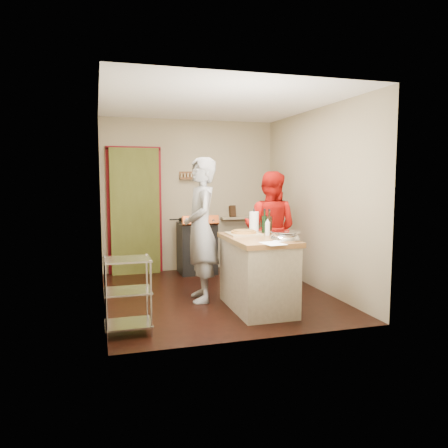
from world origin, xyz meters
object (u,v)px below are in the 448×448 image
(person_red, at_px, (270,228))
(island, at_px, (258,271))
(stove, at_px, (197,247))
(person_stripe, at_px, (201,230))
(wire_shelving, at_px, (128,292))

(person_red, bearing_deg, island, 99.01)
(stove, height_order, person_stripe, person_stripe)
(wire_shelving, height_order, person_stripe, person_stripe)
(wire_shelving, height_order, person_red, person_red)
(wire_shelving, xyz_separation_m, island, (1.60, 0.42, 0.04))
(person_stripe, bearing_deg, wire_shelving, -41.39)
(stove, distance_m, island, 2.22)
(island, bearing_deg, person_red, 61.30)
(person_stripe, height_order, person_red, person_stripe)
(stove, height_order, island, island)
(stove, relative_size, wire_shelving, 1.26)
(stove, height_order, person_red, person_red)
(wire_shelving, bearing_deg, island, 14.59)
(person_stripe, relative_size, person_red, 1.10)
(wire_shelving, bearing_deg, person_red, 34.89)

